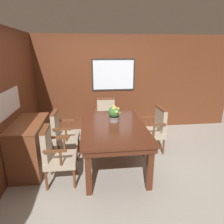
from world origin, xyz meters
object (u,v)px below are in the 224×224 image
(chair_right_far, at_px, (155,128))
(chair_head_far, at_px, (106,117))
(sideboard_cabinet, at_px, (31,145))
(dining_table, at_px, (113,130))
(potted_plant, at_px, (114,114))
(chair_left_near, at_px, (56,154))
(chair_left_far, at_px, (62,133))

(chair_right_far, xyz_separation_m, chair_head_far, (-0.94, 0.88, 0.00))
(chair_head_far, distance_m, sideboard_cabinet, 1.93)
(sideboard_cabinet, bearing_deg, chair_head_far, 40.42)
(dining_table, relative_size, potted_plant, 5.90)
(chair_right_far, height_order, sideboard_cabinet, chair_right_far)
(chair_left_near, xyz_separation_m, chair_left_far, (0.01, 0.85, 0.00))
(chair_left_near, distance_m, chair_left_far, 0.85)
(dining_table, distance_m, chair_left_far, 1.06)
(dining_table, relative_size, chair_right_far, 1.93)
(chair_left_near, distance_m, chair_head_far, 1.99)
(chair_left_near, relative_size, chair_right_far, 1.00)
(chair_left_far, bearing_deg, chair_left_near, -178.10)
(chair_right_far, bearing_deg, chair_left_far, -93.24)
(chair_right_far, bearing_deg, sideboard_cabinet, -84.84)
(sideboard_cabinet, bearing_deg, chair_left_far, 34.72)
(chair_right_far, bearing_deg, chair_head_far, -136.83)
(chair_left_far, relative_size, chair_head_far, 1.00)
(potted_plant, height_order, sideboard_cabinet, potted_plant)
(chair_left_near, bearing_deg, potted_plant, -58.29)
(chair_left_far, xyz_separation_m, chair_head_far, (0.95, 0.89, 0.00))
(dining_table, height_order, chair_left_near, chair_left_near)
(chair_head_far, bearing_deg, dining_table, -86.44)
(chair_right_far, xyz_separation_m, chair_left_far, (-1.89, -0.01, 0.00))
(dining_table, bearing_deg, chair_left_near, -155.62)
(dining_table, xyz_separation_m, chair_left_far, (-0.96, 0.41, -0.18))
(sideboard_cabinet, bearing_deg, chair_right_far, 8.79)
(chair_left_near, height_order, chair_left_far, same)
(dining_table, bearing_deg, potted_plant, 76.52)
(dining_table, xyz_separation_m, chair_right_far, (0.93, 0.43, -0.18))
(potted_plant, bearing_deg, chair_left_far, 167.49)
(chair_left_far, relative_size, potted_plant, 3.06)
(chair_left_near, relative_size, potted_plant, 3.06)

